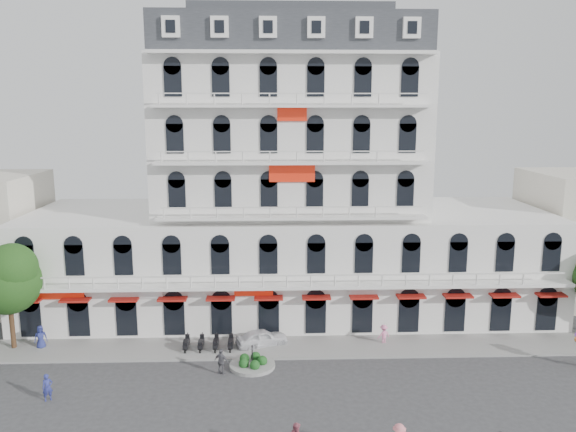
{
  "coord_description": "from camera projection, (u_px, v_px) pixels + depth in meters",
  "views": [
    {
      "loc": [
        -1.68,
        -30.71,
        17.77
      ],
      "look_at": [
        -0.37,
        10.0,
        10.0
      ],
      "focal_mm": 35.0,
      "sensor_mm": 36.0,
      "label": 1
    }
  ],
  "objects": [
    {
      "name": "traffic_island",
      "position": [
        252.0,
        363.0,
        39.27
      ],
      "size": [
        3.2,
        3.2,
        1.6
      ],
      "color": "gray",
      "rests_on": "ground"
    },
    {
      "name": "ground",
      "position": [
        300.0,
        411.0,
        33.53
      ],
      "size": [
        120.0,
        120.0,
        0.0
      ],
      "primitive_type": "plane",
      "color": "#38383A",
      "rests_on": "ground"
    },
    {
      "name": "pedestrian_left",
      "position": [
        41.0,
        337.0,
        42.08
      ],
      "size": [
        1.07,
        0.91,
        1.85
      ],
      "primitive_type": "imported",
      "rotation": [
        0.0,
        0.0,
        0.44
      ],
      "color": "navy",
      "rests_on": "ground"
    },
    {
      "name": "pedestrian_right",
      "position": [
        384.0,
        335.0,
        42.93
      ],
      "size": [
        1.17,
        0.93,
        1.59
      ],
      "primitive_type": "imported",
      "rotation": [
        0.0,
        0.0,
        3.53
      ],
      "color": "pink",
      "rests_on": "ground"
    },
    {
      "name": "pedestrian_mid",
      "position": [
        221.0,
        362.0,
        38.09
      ],
      "size": [
        1.15,
        0.85,
        1.81
      ],
      "primitive_type": "imported",
      "rotation": [
        0.0,
        0.0,
        2.71
      ],
      "color": "#58565E",
      "rests_on": "ground"
    },
    {
      "name": "parked_car",
      "position": [
        262.0,
        338.0,
        42.65
      ],
      "size": [
        4.21,
        2.79,
        1.33
      ],
      "primitive_type": "imported",
      "rotation": [
        0.0,
        0.0,
        1.91
      ],
      "color": "white",
      "rests_on": "ground"
    },
    {
      "name": "sidewalk",
      "position": [
        293.0,
        347.0,
        42.35
      ],
      "size": [
        53.0,
        4.0,
        0.16
      ],
      "primitive_type": "cube",
      "color": "gray",
      "rests_on": "ground"
    },
    {
      "name": "main_building",
      "position": [
        289.0,
        199.0,
        49.33
      ],
      "size": [
        45.0,
        15.0,
        25.8
      ],
      "color": "silver",
      "rests_on": "ground"
    },
    {
      "name": "parked_scooter_row",
      "position": [
        209.0,
        351.0,
        41.96
      ],
      "size": [
        4.4,
        1.8,
        1.1
      ],
      "primitive_type": null,
      "color": "black",
      "rests_on": "ground"
    },
    {
      "name": "tree_west_inner",
      "position": [
        8.0,
        277.0,
        41.11
      ],
      "size": [
        4.76,
        4.76,
        8.25
      ],
      "color": "#382314",
      "rests_on": "ground"
    },
    {
      "name": "pedestrian_far",
      "position": [
        47.0,
        387.0,
        34.66
      ],
      "size": [
        0.75,
        0.68,
        1.72
      ],
      "primitive_type": "imported",
      "rotation": [
        0.0,
        0.0,
        0.55
      ],
      "color": "navy",
      "rests_on": "ground"
    }
  ]
}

